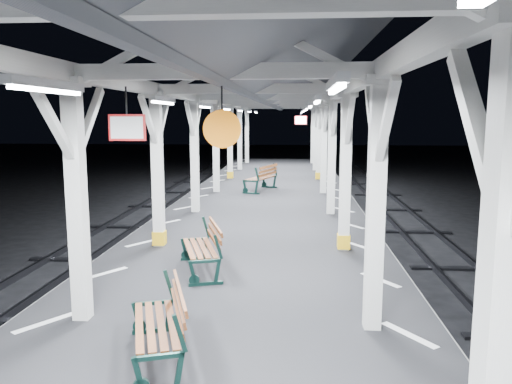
# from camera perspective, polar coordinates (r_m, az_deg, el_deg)

# --- Properties ---
(ground) EXTENTS (120.00, 120.00, 0.00)m
(ground) POSITION_cam_1_polar(r_m,az_deg,el_deg) (9.33, -1.80, -15.50)
(ground) COLOR black
(ground) RESTS_ON ground
(platform) EXTENTS (6.00, 50.00, 1.00)m
(platform) POSITION_cam_1_polar(r_m,az_deg,el_deg) (9.13, -1.82, -12.64)
(platform) COLOR black
(platform) RESTS_ON ground
(hazard_stripes_left) EXTENTS (1.00, 48.00, 0.01)m
(hazard_stripes_left) POSITION_cam_1_polar(r_m,az_deg,el_deg) (9.54, -16.81, -8.87)
(hazard_stripes_left) COLOR silver
(hazard_stripes_left) RESTS_ON platform
(hazard_stripes_right) EXTENTS (1.00, 48.00, 0.01)m
(hazard_stripes_right) POSITION_cam_1_polar(r_m,az_deg,el_deg) (9.04, 14.03, -9.74)
(hazard_stripes_right) COLOR silver
(hazard_stripes_right) RESTS_ON platform
(canopy) EXTENTS (5.40, 49.00, 4.65)m
(canopy) POSITION_cam_1_polar(r_m,az_deg,el_deg) (8.53, -1.97, 13.69)
(canopy) COLOR silver
(canopy) RESTS_ON platform
(bench_near) EXTENTS (1.03, 1.67, 0.85)m
(bench_near) POSITION_cam_1_polar(r_m,az_deg,el_deg) (6.07, -10.48, -14.38)
(bench_near) COLOR #0F2C27
(bench_near) RESTS_ON platform
(bench_mid) EXTENTS (1.05, 1.72, 0.88)m
(bench_mid) POSITION_cam_1_polar(r_m,az_deg,el_deg) (9.18, -5.85, -6.20)
(bench_mid) COLOR #0F2C27
(bench_mid) RESTS_ON platform
(bench_far) EXTENTS (1.24, 1.96, 1.00)m
(bench_far) POSITION_cam_1_polar(r_m,az_deg,el_deg) (18.98, 0.82, 1.71)
(bench_far) COLOR #0F2C27
(bench_far) RESTS_ON platform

